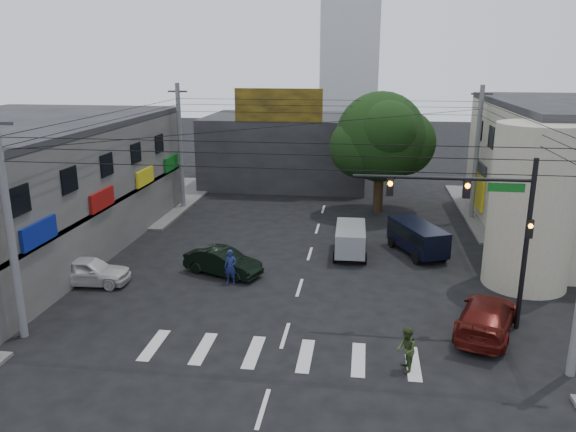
% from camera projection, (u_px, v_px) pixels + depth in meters
% --- Properties ---
extents(ground, '(160.00, 160.00, 0.00)m').
position_uv_depth(ground, '(294.00, 305.00, 25.70)').
color(ground, black).
rests_on(ground, ground).
extents(sidewalk_far_left, '(16.00, 16.00, 0.15)m').
position_uv_depth(sidewalk_far_left, '(102.00, 197.00, 45.23)').
color(sidewalk_far_left, '#514F4C').
rests_on(sidewalk_far_left, ground).
extents(sidewalk_far_right, '(16.00, 16.00, 0.15)m').
position_uv_depth(sidewalk_far_right, '(573.00, 214.00, 40.45)').
color(sidewalk_far_right, '#514F4C').
rests_on(sidewalk_far_right, ground).
extents(building_left, '(14.00, 24.00, 7.00)m').
position_uv_depth(building_left, '(3.00, 189.00, 32.86)').
color(building_left, '#484543').
rests_on(building_left, ground).
extents(corner_column, '(4.00, 4.00, 8.00)m').
position_uv_depth(corner_column, '(532.00, 207.00, 26.97)').
color(corner_column, '#A1937F').
rests_on(corner_column, ground).
extents(building_far, '(14.00, 10.00, 6.00)m').
position_uv_depth(building_far, '(287.00, 150.00, 50.20)').
color(building_far, '#232326').
rests_on(building_far, ground).
extents(billboard, '(7.00, 0.30, 2.60)m').
position_uv_depth(billboard, '(278.00, 105.00, 44.36)').
color(billboard, olive).
rests_on(billboard, building_far).
extents(street_tree, '(6.40, 6.40, 8.70)m').
position_uv_depth(street_tree, '(381.00, 137.00, 39.89)').
color(street_tree, black).
rests_on(street_tree, ground).
extents(traffic_gantry, '(7.10, 0.35, 7.20)m').
position_uv_depth(traffic_gantry, '(486.00, 216.00, 22.40)').
color(traffic_gantry, black).
rests_on(traffic_gantry, ground).
extents(utility_pole_near_left, '(0.32, 0.32, 9.20)m').
position_uv_depth(utility_pole_near_left, '(9.00, 228.00, 21.56)').
color(utility_pole_near_left, '#59595B').
rests_on(utility_pole_near_left, ground).
extents(utility_pole_far_left, '(0.32, 0.32, 9.20)m').
position_uv_depth(utility_pole_far_left, '(180.00, 147.00, 41.10)').
color(utility_pole_far_left, '#59595B').
rests_on(utility_pole_far_left, ground).
extents(utility_pole_far_right, '(0.32, 0.32, 9.20)m').
position_uv_depth(utility_pole_far_right, '(477.00, 154.00, 38.31)').
color(utility_pole_far_right, '#59595B').
rests_on(utility_pole_far_right, ground).
extents(dark_sedan, '(4.23, 5.13, 1.37)m').
position_uv_depth(dark_sedan, '(223.00, 262.00, 29.15)').
color(dark_sedan, black).
rests_on(dark_sedan, ground).
extents(white_compact, '(2.23, 4.38, 1.42)m').
position_uv_depth(white_compact, '(88.00, 271.00, 27.86)').
color(white_compact, silver).
rests_on(white_compact, ground).
extents(maroon_sedan, '(5.17, 6.31, 1.46)m').
position_uv_depth(maroon_sedan, '(487.00, 316.00, 22.92)').
color(maroon_sedan, '#4C0E0A').
rests_on(maroon_sedan, ground).
extents(silver_minivan, '(3.97, 1.79, 1.68)m').
position_uv_depth(silver_minivan, '(350.00, 241.00, 31.96)').
color(silver_minivan, '#A1A4A8').
rests_on(silver_minivan, ground).
extents(navy_van, '(5.66, 4.96, 1.77)m').
position_uv_depth(navy_van, '(417.00, 239.00, 32.13)').
color(navy_van, black).
rests_on(navy_van, ground).
extents(traffic_officer, '(0.69, 0.50, 1.76)m').
position_uv_depth(traffic_officer, '(231.00, 267.00, 27.89)').
color(traffic_officer, '#171F51').
rests_on(traffic_officer, ground).
extents(pedestrian_olive, '(0.97, 0.82, 1.70)m').
position_uv_depth(pedestrian_olive, '(406.00, 350.00, 20.04)').
color(pedestrian_olive, '#32401D').
rests_on(pedestrian_olive, ground).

